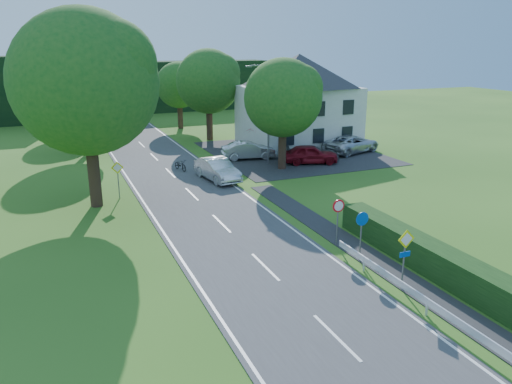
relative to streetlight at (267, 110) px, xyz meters
name	(u,v)px	position (x,y,z in m)	size (l,w,h in m)	color
road	(210,213)	(-8.06, -10.00, -4.44)	(7.00, 80.00, 0.04)	#3E3E41
parking_pad	(293,153)	(3.94, 3.00, -4.44)	(14.00, 16.00, 0.04)	#262629
line_edge_left	(155,220)	(-11.31, -10.00, -4.42)	(0.12, 80.00, 0.01)	white
line_edge_right	(261,206)	(-4.81, -10.00, -4.42)	(0.12, 80.00, 0.01)	white
line_centre	(210,212)	(-8.06, -10.00, -4.42)	(0.12, 80.00, 0.01)	white
tree_main	(88,111)	(-14.06, -6.00, 1.36)	(9.40, 9.40, 11.64)	#18521A
tree_left_far	(85,105)	(-13.06, 10.00, -0.17)	(7.00, 7.00, 8.58)	#18521A
tree_right_far	(209,95)	(-1.06, 12.00, 0.08)	(7.40, 7.40, 9.09)	#18521A
tree_left_back	(81,95)	(-12.56, 22.00, -0.43)	(6.60, 6.60, 8.07)	#18521A
tree_right_back	(179,95)	(-2.06, 20.00, -0.68)	(6.20, 6.20, 7.56)	#18521A
tree_right_mid	(283,115)	(0.44, -2.00, -0.17)	(7.00, 7.00, 8.58)	#18521A
treeline_right	(165,86)	(-0.06, 36.00, -0.96)	(30.00, 5.00, 7.00)	black
house_white	(298,99)	(5.94, 6.00, -0.06)	(10.60, 8.40, 8.60)	silver
streetlight	(267,110)	(0.00, 0.00, 0.00)	(2.03, 0.18, 8.00)	slate
sign_priority_right	(405,248)	(-3.76, -22.02, -2.67)	(0.78, 0.09, 2.59)	slate
sign_roundabout	(362,227)	(-3.76, -19.02, -2.79)	(0.64, 0.08, 2.37)	slate
sign_speed_limit	(338,211)	(-3.76, -17.03, -2.70)	(0.64, 0.11, 2.37)	slate
sign_priority_left	(118,173)	(-12.56, -5.02, -2.75)	(0.78, 0.09, 2.44)	slate
moving_car	(217,169)	(-5.36, -3.29, -3.64)	(1.66, 4.77, 1.57)	silver
motorcycle	(180,165)	(-7.12, 0.52, -3.99)	(0.57, 1.65, 0.86)	black
parked_car_red	(310,154)	(3.31, -1.33, -3.65)	(1.83, 4.55, 1.55)	maroon
parked_car_silver_a	(249,150)	(-0.73, 2.17, -3.67)	(1.59, 4.55, 1.50)	silver
parked_car_grey	(312,154)	(3.85, -0.72, -3.78)	(1.81, 4.46, 1.30)	#434347
parked_car_silver_b	(352,144)	(8.85, 0.99, -3.63)	(2.62, 5.69, 1.58)	silver
parasol	(258,139)	(1.38, 5.00, -3.33)	(2.38, 2.43, 2.18)	red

